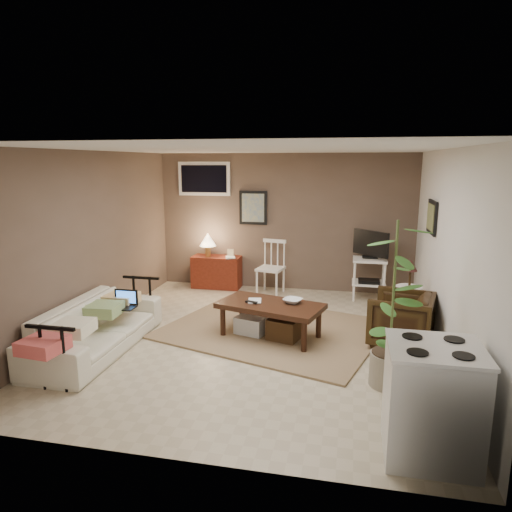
% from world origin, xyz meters
% --- Properties ---
extents(floor, '(5.00, 5.00, 0.00)m').
position_xyz_m(floor, '(0.00, 0.00, 0.00)').
color(floor, '#C1B293').
rests_on(floor, ground).
extents(art_back, '(0.50, 0.03, 0.60)m').
position_xyz_m(art_back, '(-0.55, 2.48, 1.45)').
color(art_back, black).
extents(art_right, '(0.03, 0.60, 0.45)m').
position_xyz_m(art_right, '(2.23, 1.05, 1.52)').
color(art_right, black).
extents(window, '(0.96, 0.03, 0.60)m').
position_xyz_m(window, '(-1.45, 2.48, 1.95)').
color(window, white).
extents(rug, '(3.26, 2.89, 0.03)m').
position_xyz_m(rug, '(0.18, 0.38, 0.01)').
color(rug, '#9B815A').
rests_on(rug, floor).
extents(coffee_table, '(1.44, 1.01, 0.50)m').
position_xyz_m(coffee_table, '(0.18, 0.10, 0.28)').
color(coffee_table, '#33160E').
rests_on(coffee_table, floor).
extents(sofa, '(0.59, 2.04, 0.80)m').
position_xyz_m(sofa, '(-1.80, -0.72, 0.40)').
color(sofa, white).
rests_on(sofa, floor).
extents(sofa_pillows, '(0.39, 1.94, 0.14)m').
position_xyz_m(sofa_pillows, '(-1.75, -0.95, 0.49)').
color(sofa_pillows, '#F2EAC8').
rests_on(sofa_pillows, sofa).
extents(sofa_end_rails, '(0.55, 2.03, 0.68)m').
position_xyz_m(sofa_end_rails, '(-1.68, -0.72, 0.34)').
color(sofa_end_rails, black).
rests_on(sofa_end_rails, floor).
extents(laptop, '(0.31, 0.23, 0.21)m').
position_xyz_m(laptop, '(-1.60, -0.37, 0.52)').
color(laptop, black).
rests_on(laptop, sofa).
extents(red_console, '(0.87, 0.39, 1.00)m').
position_xyz_m(red_console, '(-1.21, 2.29, 0.35)').
color(red_console, maroon).
rests_on(red_console, floor).
extents(spindle_chair, '(0.49, 0.49, 0.93)m').
position_xyz_m(spindle_chair, '(-0.17, 2.13, 0.43)').
color(spindle_chair, white).
rests_on(spindle_chair, floor).
extents(tv_stand, '(0.55, 0.49, 1.15)m').
position_xyz_m(tv_stand, '(1.49, 2.12, 0.61)').
color(tv_stand, white).
rests_on(tv_stand, floor).
extents(side_table, '(0.36, 0.36, 0.96)m').
position_xyz_m(side_table, '(1.98, 0.89, 0.59)').
color(side_table, white).
rests_on(side_table, floor).
extents(armchair, '(0.82, 0.86, 0.74)m').
position_xyz_m(armchair, '(1.81, 0.19, 0.37)').
color(armchair, black).
rests_on(armchair, floor).
extents(potted_plant, '(0.43, 0.43, 1.74)m').
position_xyz_m(potted_plant, '(1.60, -0.92, 0.92)').
color(potted_plant, gray).
rests_on(potted_plant, floor).
extents(stove, '(0.70, 0.65, 0.91)m').
position_xyz_m(stove, '(1.82, -2.02, 0.45)').
color(stove, silver).
rests_on(stove, floor).
extents(bowl, '(0.24, 0.13, 0.23)m').
position_xyz_m(bowl, '(0.46, 0.18, 0.59)').
color(bowl, '#33160E').
rests_on(bowl, coffee_table).
extents(book_table, '(0.17, 0.05, 0.23)m').
position_xyz_m(book_table, '(-0.11, 0.12, 0.58)').
color(book_table, '#33160E').
rests_on(book_table, coffee_table).
extents(book_console, '(0.17, 0.07, 0.23)m').
position_xyz_m(book_console, '(-0.99, 2.18, 0.69)').
color(book_console, '#33160E').
rests_on(book_console, red_console).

